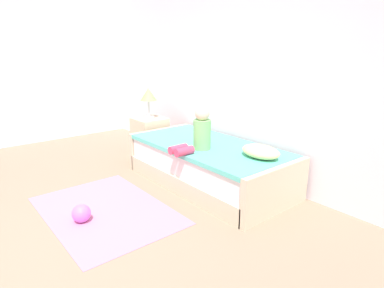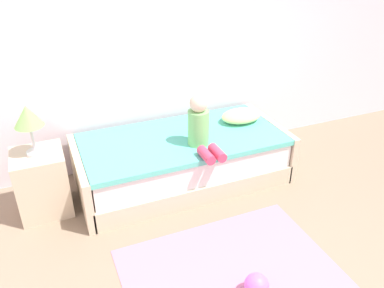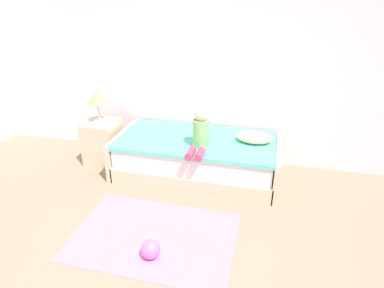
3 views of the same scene
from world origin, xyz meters
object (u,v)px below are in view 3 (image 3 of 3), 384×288
at_px(child_figure, 200,132).
at_px(toy_ball, 151,250).
at_px(pillow, 255,137).
at_px(table_lamp, 97,98).
at_px(nightstand, 103,142).
at_px(bed, 197,157).

height_order(child_figure, toy_ball, child_figure).
xyz_separation_m(child_figure, pillow, (0.62, 0.33, -0.14)).
relative_size(table_lamp, child_figure, 0.88).
distance_m(table_lamp, toy_ball, 2.22).
distance_m(nightstand, pillow, 2.08).
distance_m(child_figure, pillow, 0.72).
bearing_deg(table_lamp, nightstand, 0.00).
height_order(table_lamp, toy_ball, table_lamp).
bearing_deg(toy_ball, pillow, 65.23).
height_order(bed, pillow, pillow).
relative_size(nightstand, pillow, 1.36).
bearing_deg(toy_ball, table_lamp, 129.02).
bearing_deg(toy_ball, nightstand, 129.02).
bearing_deg(pillow, nightstand, -177.83).
xyz_separation_m(table_lamp, toy_ball, (1.29, -1.59, -0.85)).
bearing_deg(child_figure, toy_ball, -96.46).
xyz_separation_m(bed, nightstand, (-1.35, 0.02, 0.05)).
xyz_separation_m(table_lamp, child_figure, (1.44, -0.25, -0.23)).
height_order(nightstand, toy_ball, nightstand).
bearing_deg(child_figure, nightstand, 170.18).
bearing_deg(nightstand, pillow, 2.17).
xyz_separation_m(nightstand, pillow, (2.06, 0.08, 0.26)).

